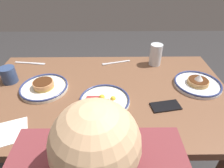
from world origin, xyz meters
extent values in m
plane|color=#312F30|center=(0.00, 0.00, 0.00)|extent=(6.00, 6.00, 0.00)
cube|color=brown|center=(0.00, 0.00, 0.73)|extent=(1.37, 0.81, 0.04)
cylinder|color=brown|center=(-0.59, -0.31, 0.35)|extent=(0.06, 0.06, 0.71)
cylinder|color=brown|center=(0.59, -0.31, 0.35)|extent=(0.06, 0.06, 0.71)
cylinder|color=white|center=(-0.52, -0.04, 0.76)|extent=(0.26, 0.26, 0.01)
torus|color=navy|center=(-0.52, -0.04, 0.77)|extent=(0.26, 0.26, 0.01)
cylinder|color=tan|center=(-0.52, -0.04, 0.77)|extent=(0.12, 0.12, 0.01)
cylinder|color=tan|center=(-0.52, -0.04, 0.78)|extent=(0.11, 0.11, 0.01)
cylinder|color=#4C2814|center=(-0.52, -0.04, 0.79)|extent=(0.11, 0.11, 0.00)
cone|color=white|center=(-0.52, -0.04, 0.81)|extent=(0.04, 0.04, 0.03)
cylinder|color=silver|center=(0.00, 0.09, 0.76)|extent=(0.26, 0.26, 0.01)
torus|color=navy|center=(0.00, 0.09, 0.77)|extent=(0.25, 0.25, 0.01)
cylinder|color=white|center=(-0.04, 0.11, 0.77)|extent=(0.07, 0.07, 0.01)
sphere|color=yellow|center=(-0.04, 0.10, 0.77)|extent=(0.03, 0.03, 0.03)
cylinder|color=white|center=(0.01, 0.11, 0.77)|extent=(0.08, 0.08, 0.01)
sphere|color=yellow|center=(0.01, 0.09, 0.77)|extent=(0.03, 0.03, 0.03)
cube|color=#A02D2F|center=(0.05, 0.08, 0.77)|extent=(0.09, 0.02, 0.01)
cube|color=#984232|center=(0.05, 0.11, 0.77)|extent=(0.08, 0.04, 0.01)
cylinder|color=silver|center=(0.34, -0.02, 0.76)|extent=(0.26, 0.26, 0.01)
torus|color=navy|center=(0.34, -0.02, 0.77)|extent=(0.26, 0.26, 0.01)
cylinder|color=gold|center=(0.34, -0.02, 0.77)|extent=(0.11, 0.11, 0.01)
cylinder|color=#DA9453|center=(0.34, -0.02, 0.78)|extent=(0.11, 0.11, 0.01)
cylinder|color=tan|center=(0.34, -0.02, 0.79)|extent=(0.11, 0.11, 0.01)
cylinder|color=#4C2814|center=(0.34, -0.02, 0.80)|extent=(0.10, 0.10, 0.00)
cylinder|color=#334772|center=(0.55, -0.10, 0.79)|extent=(0.09, 0.09, 0.09)
torus|color=#334772|center=(0.59, -0.12, 0.79)|extent=(0.06, 0.05, 0.06)
cylinder|color=brown|center=(0.55, -0.10, 0.82)|extent=(0.07, 0.07, 0.01)
cylinder|color=silver|center=(-0.33, -0.30, 0.82)|extent=(0.08, 0.08, 0.14)
cylinder|color=black|center=(-0.33, -0.30, 0.80)|extent=(0.07, 0.07, 0.10)
cube|color=black|center=(-0.30, 0.13, 0.75)|extent=(0.15, 0.10, 0.01)
cube|color=white|center=(0.40, 0.29, 0.75)|extent=(0.19, 0.18, 0.00)
cube|color=silver|center=(-0.07, -0.32, 0.75)|extent=(0.19, 0.06, 0.01)
cube|color=silver|center=(0.01, -0.30, 0.75)|extent=(0.03, 0.01, 0.00)
cube|color=silver|center=(0.01, -0.30, 0.75)|extent=(0.03, 0.01, 0.00)
cube|color=silver|center=(0.01, -0.29, 0.75)|extent=(0.03, 0.01, 0.00)
cube|color=silver|center=(0.01, -0.28, 0.75)|extent=(0.03, 0.01, 0.00)
cube|color=silver|center=(0.53, -0.32, 0.75)|extent=(0.17, 0.04, 0.01)
cube|color=silver|center=(0.46, -0.31, 0.75)|extent=(0.09, 0.03, 0.00)
sphere|color=#E0B183|center=(0.00, 0.61, 1.09)|extent=(0.18, 0.18, 0.18)
cylinder|color=#D9A682|center=(0.00, 0.43, 0.79)|extent=(0.08, 0.08, 0.26)
camera|label=1|loc=(-0.03, 0.84, 1.39)|focal=30.83mm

